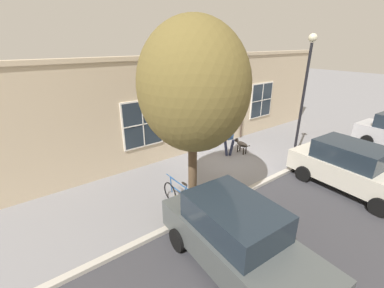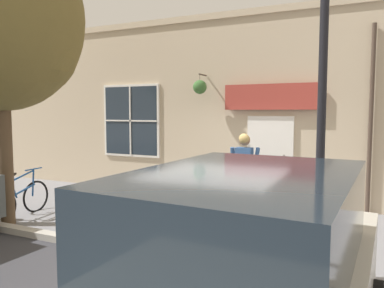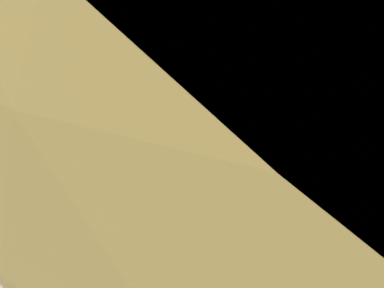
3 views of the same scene
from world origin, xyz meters
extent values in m
plane|color=gray|center=(0.00, 0.00, 0.00)|extent=(90.00, 90.00, 0.00)
cube|color=#B2ADA3|center=(2.00, 0.00, 0.06)|extent=(0.20, 28.00, 0.12)
cube|color=#C6B293|center=(-2.35, 0.00, 2.24)|extent=(0.30, 18.00, 4.48)
cube|color=white|center=(-2.18, 0.55, 1.05)|extent=(0.10, 1.10, 2.10)
cube|color=#232D38|center=(-2.15, 0.55, 1.00)|extent=(0.03, 0.90, 1.90)
cylinder|color=#47382D|center=(-2.09, 0.90, 1.05)|extent=(0.03, 0.03, 0.30)
cube|color=#AD3D33|center=(-2.08, 0.55, 2.55)|extent=(0.08, 2.20, 0.60)
cylinder|color=#47382D|center=(-2.12, 2.70, 2.02)|extent=(0.09, 0.09, 4.04)
cylinder|color=#47382D|center=(-1.96, -1.11, 3.11)|extent=(0.44, 0.04, 0.04)
cylinder|color=#47382D|center=(-1.78, -1.11, 2.93)|extent=(0.01, 0.01, 0.34)
cone|color=#2D2823|center=(-1.78, -1.11, 2.71)|extent=(0.32, 0.32, 0.18)
sphere|color=#3D6B33|center=(-1.78, -1.11, 2.80)|extent=(0.34, 0.34, 0.34)
cube|color=white|center=(-2.18, -3.39, 1.95)|extent=(0.08, 1.82, 2.02)
cube|color=#232D38|center=(-2.15, -3.39, 1.95)|extent=(0.03, 1.70, 1.90)
cube|color=white|center=(-2.13, -3.39, 1.95)|extent=(0.04, 0.04, 1.90)
cube|color=white|center=(-2.13, -3.39, 1.95)|extent=(0.04, 1.70, 0.04)
cube|color=white|center=(-2.18, 4.34, 1.95)|extent=(0.08, 1.82, 2.02)
cube|color=#232D38|center=(-2.15, 4.34, 1.95)|extent=(0.03, 1.70, 1.90)
cube|color=white|center=(-2.13, 4.34, 1.95)|extent=(0.04, 0.04, 1.90)
cube|color=white|center=(-2.13, 4.34, 1.95)|extent=(0.04, 1.70, 0.04)
cylinder|color=#282D47|center=(-0.87, 0.27, 0.42)|extent=(0.31, 0.13, 0.86)
cylinder|color=#282D47|center=(-0.63, 0.42, 0.42)|extent=(0.31, 0.13, 0.86)
cube|color=#2D4C7A|center=(-0.75, 0.35, 1.16)|extent=(0.22, 0.34, 0.62)
sphere|color=#936B4C|center=(-0.77, 0.35, 1.62)|extent=(0.23, 0.23, 0.23)
sphere|color=tan|center=(-0.74, 0.35, 1.65)|extent=(0.22, 0.22, 0.22)
cylinder|color=#2D4C7A|center=(-0.71, 0.12, 1.19)|extent=(0.16, 0.09, 0.57)
cylinder|color=#2D4C7A|center=(-0.85, 0.58, 1.21)|extent=(0.33, 0.09, 0.52)
ellipsoid|color=black|center=(-0.57, 1.09, 0.46)|extent=(0.70, 0.30, 0.24)
cylinder|color=black|center=(-0.78, 1.02, 0.18)|extent=(0.06, 0.06, 0.35)
cylinder|color=black|center=(-0.77, 1.18, 0.18)|extent=(0.06, 0.06, 0.35)
cylinder|color=black|center=(-0.37, 1.00, 0.18)|extent=(0.06, 0.06, 0.35)
cylinder|color=black|center=(-0.36, 1.16, 0.18)|extent=(0.06, 0.06, 0.35)
sphere|color=black|center=(-0.97, 1.11, 0.55)|extent=(0.20, 0.20, 0.20)
cone|color=black|center=(-1.08, 1.12, 0.53)|extent=(0.10, 0.10, 0.09)
cone|color=black|center=(-0.96, 1.06, 0.64)|extent=(0.06, 0.06, 0.07)
cone|color=black|center=(-0.96, 1.16, 0.64)|extent=(0.06, 0.06, 0.07)
cylinder|color=black|center=(-0.15, 1.07, 0.51)|extent=(0.21, 0.05, 0.14)
ellipsoid|color=brown|center=(1.67, -3.70, 4.02)|extent=(3.29, 2.96, 3.62)
sphere|color=brown|center=(1.41, -3.34, 3.45)|extent=(1.98, 1.98, 1.98)
cylinder|color=black|center=(2.79, 0.97, 0.31)|extent=(0.63, 0.21, 0.62)
cylinder|color=black|center=(1.63, 2.09, 2.56)|extent=(0.11, 0.11, 5.12)
camera|label=1|loc=(7.24, -7.97, 5.16)|focal=24.00mm
camera|label=2|loc=(6.66, 2.61, 2.20)|focal=35.00mm
camera|label=3|loc=(1.94, -5.22, 4.33)|focal=28.00mm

